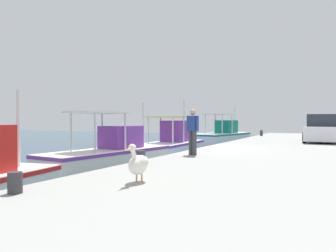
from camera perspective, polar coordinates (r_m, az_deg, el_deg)
name	(u,v)px	position (r m, az deg, el deg)	size (l,w,h in m)	color
quay_pier	(320,163)	(14.36, 24.21, -5.75)	(36.00, 10.00, 0.80)	#9E9E99
fishing_boat_second	(110,154)	(14.48, -9.68, -4.69)	(6.56, 2.68, 2.89)	silver
fishing_boat_third	(171,144)	(19.92, 0.52, -3.00)	(5.98, 2.37, 3.34)	white
fishing_boat_fourth	(223,137)	(26.83, 9.17, -1.79)	(6.19, 3.20, 3.51)	white
pelican	(138,163)	(7.10, -5.04, -6.24)	(0.96, 0.42, 0.82)	tan
fisherman_standing	(193,130)	(12.30, 4.18, -0.65)	(0.39, 0.54, 1.67)	#3F3F42
parked_car	(323,129)	(20.96, 24.68, -0.52)	(4.13, 1.94, 1.57)	black
mooring_bollard_nearest	(15,183)	(6.65, -24.37, -8.68)	(0.26, 0.26, 0.38)	#333338
mooring_bollard_second	(141,157)	(9.93, -4.57, -5.28)	(0.26, 0.26, 0.39)	#333338
mooring_bollard_third	(261,133)	(26.82, 15.46, -1.15)	(0.21, 0.21, 0.43)	#333338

